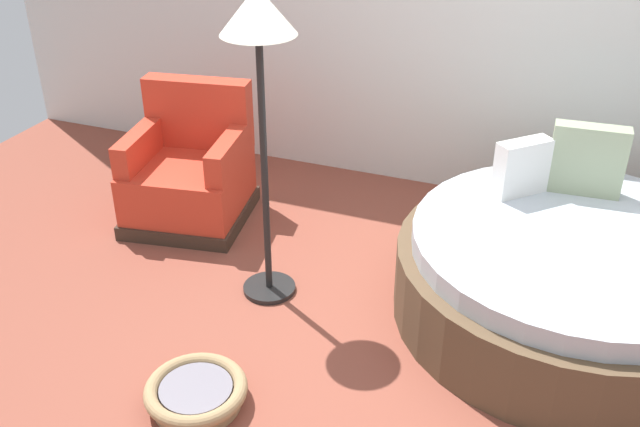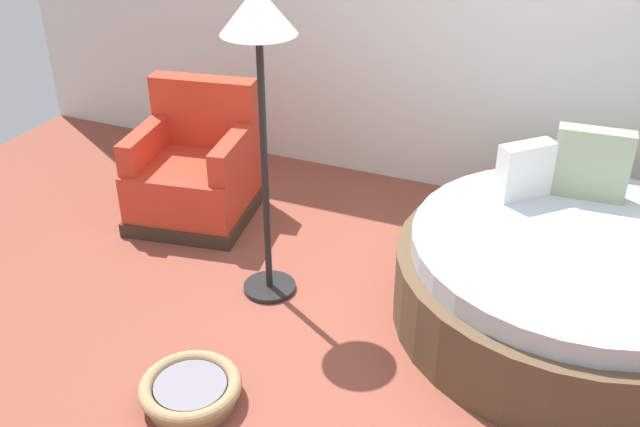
{
  "view_description": "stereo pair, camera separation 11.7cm",
  "coord_description": "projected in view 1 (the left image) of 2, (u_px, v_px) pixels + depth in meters",
  "views": [
    {
      "loc": [
        0.74,
        -2.96,
        2.57
      ],
      "look_at": [
        -0.56,
        0.35,
        0.55
      ],
      "focal_mm": 40.06,
      "sensor_mm": 36.0,
      "label": 1
    },
    {
      "loc": [
        0.85,
        -2.92,
        2.57
      ],
      "look_at": [
        -0.56,
        0.35,
        0.55
      ],
      "focal_mm": 40.06,
      "sensor_mm": 36.0,
      "label": 2
    }
  ],
  "objects": [
    {
      "name": "round_daybed",
      "position": [
        573.0,
        275.0,
        4.03
      ],
      "size": [
        1.99,
        1.99,
        0.97
      ],
      "color": "brown",
      "rests_on": "ground_plane"
    },
    {
      "name": "ground_plane",
      "position": [
        391.0,
        350.0,
        3.91
      ],
      "size": [
        8.0,
        8.0,
        0.02
      ],
      "primitive_type": "cube",
      "color": "brown"
    },
    {
      "name": "red_armchair",
      "position": [
        190.0,
        174.0,
        5.03
      ],
      "size": [
        0.92,
        0.92,
        0.94
      ],
      "color": "#38281E",
      "rests_on": "ground_plane"
    },
    {
      "name": "back_wall",
      "position": [
        486.0,
        17.0,
        4.93
      ],
      "size": [
        8.0,
        0.12,
        2.64
      ],
      "primitive_type": "cube",
      "color": "silver",
      "rests_on": "ground_plane"
    },
    {
      "name": "pet_basket",
      "position": [
        196.0,
        393.0,
        3.5
      ],
      "size": [
        0.51,
        0.51,
        0.13
      ],
      "color": "#9E7F56",
      "rests_on": "ground_plane"
    },
    {
      "name": "floor_lamp",
      "position": [
        259.0,
        44.0,
        3.62
      ],
      "size": [
        0.4,
        0.4,
        1.82
      ],
      "color": "black",
      "rests_on": "ground_plane"
    }
  ]
}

